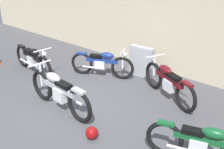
# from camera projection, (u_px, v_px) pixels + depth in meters

# --- Properties ---
(ground_plane) EXTENTS (40.00, 40.00, 0.00)m
(ground_plane) POSITION_uv_depth(u_px,v_px,m) (74.00, 106.00, 6.71)
(ground_plane) COLOR #47474C
(building_wall) EXTENTS (18.00, 0.30, 2.95)m
(building_wall) POSITION_uv_depth(u_px,v_px,m) (154.00, 21.00, 8.45)
(building_wall) COLOR beige
(building_wall) RESTS_ON ground_plane
(stone_marker) EXTENTS (0.76, 0.24, 0.90)m
(stone_marker) POSITION_uv_depth(u_px,v_px,m) (142.00, 61.00, 8.15)
(stone_marker) COLOR #9E9EA3
(stone_marker) RESTS_ON ground_plane
(helmet) EXTENTS (0.26, 0.26, 0.26)m
(helmet) POSITION_uv_depth(u_px,v_px,m) (92.00, 133.00, 5.49)
(helmet) COLOR maroon
(helmet) RESTS_ON ground_plane
(motorcycle_green) EXTENTS (1.89, 0.79, 0.88)m
(motorcycle_green) POSITION_uv_depth(u_px,v_px,m) (203.00, 144.00, 4.72)
(motorcycle_green) COLOR black
(motorcycle_green) RESTS_ON ground_plane
(motorcycle_black) EXTENTS (2.02, 0.57, 0.91)m
(motorcycle_black) POSITION_uv_depth(u_px,v_px,m) (33.00, 59.00, 8.35)
(motorcycle_black) COLOR black
(motorcycle_black) RESTS_ON ground_plane
(motorcycle_silver) EXTENTS (2.21, 0.62, 0.99)m
(motorcycle_silver) POSITION_uv_depth(u_px,v_px,m) (59.00, 91.00, 6.37)
(motorcycle_silver) COLOR black
(motorcycle_silver) RESTS_ON ground_plane
(motorcycle_blue) EXTENTS (1.81, 0.93, 0.87)m
(motorcycle_blue) POSITION_uv_depth(u_px,v_px,m) (102.00, 63.00, 8.11)
(motorcycle_blue) COLOR black
(motorcycle_blue) RESTS_ON ground_plane
(motorcycle_maroon) EXTENTS (1.93, 1.03, 0.93)m
(motorcycle_maroon) POSITION_uv_depth(u_px,v_px,m) (168.00, 82.00, 6.88)
(motorcycle_maroon) COLOR black
(motorcycle_maroon) RESTS_ON ground_plane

